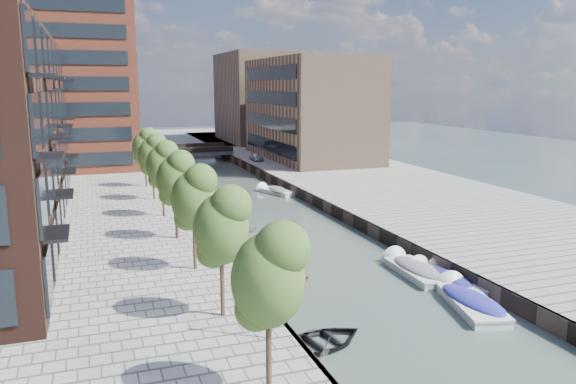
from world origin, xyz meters
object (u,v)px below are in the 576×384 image
motorboat_1 (413,269)px  sloop_2 (275,293)px  tree_6 (145,145)px  tree_0 (268,273)px  tree_5 (152,153)px  motorboat_2 (440,280)px  sloop_1 (321,346)px  sloop_4 (202,216)px  motorboat_3 (448,279)px  motorboat_0 (468,301)px  tree_1 (221,224)px  tree_3 (175,176)px  tree_4 (162,163)px  motorboat_4 (275,191)px  sloop_3 (226,234)px  tree_2 (193,195)px  bridge (187,151)px  car (256,156)px

motorboat_1 → sloop_2: bearing=-177.4°
tree_6 → tree_0: bearing=-90.0°
tree_0 → tree_5: same height
motorboat_2 → tree_5: bearing=118.3°
sloop_2 → tree_5: bearing=-10.2°
sloop_1 → sloop_4: bearing=-13.2°
tree_5 → sloop_1: bearing=-82.8°
motorboat_2 → motorboat_3: motorboat_2 is taller
motorboat_0 → tree_1: bearing=176.5°
tree_3 → tree_4: (0.00, 7.00, 0.00)m
sloop_4 → motorboat_3: (10.33, -21.66, 0.20)m
tree_0 → motorboat_4: size_ratio=1.14×
tree_0 → sloop_2: (3.92, 11.26, -5.31)m
tree_0 → tree_3: size_ratio=1.00×
tree_5 → sloop_3: 12.53m
tree_4 → tree_6: size_ratio=1.00×
motorboat_0 → motorboat_3: size_ratio=1.18×
tree_5 → tree_0: bearing=-90.0°
tree_2 → motorboat_1: bearing=-10.2°
tree_0 → tree_6: (0.00, 42.00, 0.00)m
motorboat_0 → motorboat_3: (1.10, 3.34, -0.04)m
sloop_1 → sloop_3: size_ratio=0.86×
motorboat_0 → motorboat_2: bearing=79.3°
bridge → motorboat_1: (4.49, -56.33, -1.16)m
tree_4 → car: 33.81m
tree_6 → sloop_3: size_ratio=1.18×
tree_3 → sloop_3: bearing=39.3°
tree_1 → tree_3: (0.00, 14.00, 0.00)m
motorboat_2 → car: size_ratio=1.62×
tree_4 → sloop_1: (3.84, -23.54, -5.31)m
motorboat_2 → tree_2: bearing=162.5°
tree_4 → sloop_4: tree_4 is taller
tree_4 → motorboat_3: (14.06, -18.44, -5.11)m
tree_0 → motorboat_2: bearing=35.5°
car → sloop_1: bearing=-103.1°
tree_1 → sloop_1: size_ratio=1.36×
tree_3 → tree_0: bearing=-90.0°
tree_0 → tree_4: same height
motorboat_1 → tree_0: bearing=-138.1°
sloop_1 → motorboat_2: 11.09m
tree_3 → tree_6: size_ratio=1.00×
motorboat_4 → sloop_4: bearing=-140.2°
sloop_1 → sloop_3: 20.00m
tree_2 → car: 46.48m
tree_1 → tree_5: size_ratio=1.00×
tree_3 → motorboat_2: bearing=-39.7°
bridge → tree_1: bearing=-97.9°
tree_6 → tree_1: bearing=-90.0°
motorboat_3 → tree_6: bearing=113.4°
motorboat_3 → motorboat_4: motorboat_4 is taller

